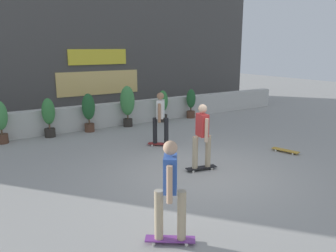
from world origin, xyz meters
The scene contains 13 objects.
ground_plane centered at (0.00, 0.00, 0.00)m, with size 48.00×48.00×0.00m, color #9E9B96.
planter_wall centered at (0.00, 6.00, 0.45)m, with size 18.00×0.40×0.90m, color beige.
building_backdrop centered at (0.00, 10.00, 3.25)m, with size 20.00×2.08×6.50m.
potted_plant_0 centered at (-3.79, 5.55, 0.80)m, with size 0.46×0.46×1.39m.
potted_plant_1 centered at (-2.28, 5.55, 0.77)m, with size 0.44×0.44×1.36m.
potted_plant_2 centered at (-0.86, 5.55, 0.81)m, with size 0.47×0.47×1.41m.
potted_plant_3 centered at (0.71, 5.55, 0.93)m, with size 0.56×0.56×1.59m.
potted_plant_4 centered at (2.33, 5.55, 0.73)m, with size 0.42×0.42×1.31m.
potted_plant_5 centered at (3.77, 5.55, 0.69)m, with size 0.40×0.40×1.26m.
skater_far_left centered at (0.14, 0.14, 0.94)m, with size 0.82×0.55×1.70m.
skater_foreground centered at (-2.32, -2.20, 0.94)m, with size 0.77×0.63×1.70m.
skater_by_wall_right centered at (0.40, 2.56, 0.94)m, with size 0.74×0.67×1.70m.
skateboard_near_camera centered at (3.16, -0.03, 0.06)m, with size 0.40×0.82×0.08m.
Camera 1 is at (-4.96, -6.29, 3.06)m, focal length 36.33 mm.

